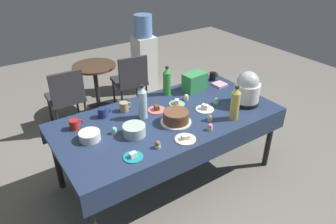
{
  "coord_description": "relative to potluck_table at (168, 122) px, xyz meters",
  "views": [
    {
      "loc": [
        -1.46,
        -2.17,
        2.31
      ],
      "look_at": [
        0.0,
        0.0,
        0.8
      ],
      "focal_mm": 33.24,
      "sensor_mm": 36.0,
      "label": 1
    }
  ],
  "objects": [
    {
      "name": "dessert_plate_teal",
      "position": [
        -0.59,
        -0.38,
        0.07
      ],
      "size": [
        0.16,
        0.16,
        0.05
      ],
      "color": "teal",
      "rests_on": "potluck_table"
    },
    {
      "name": "cupcake_cocoa",
      "position": [
        0.29,
        -0.29,
        0.09
      ],
      "size": [
        0.05,
        0.05,
        0.07
      ],
      "color": "beige",
      "rests_on": "potluck_table"
    },
    {
      "name": "dessert_plate_sage",
      "position": [
        0.22,
        0.15,
        0.08
      ],
      "size": [
        0.17,
        0.17,
        0.06
      ],
      "color": "#8CA87F",
      "rests_on": "potluck_table"
    },
    {
      "name": "dessert_plate_coral",
      "position": [
        -0.03,
        0.17,
        0.08
      ],
      "size": [
        0.18,
        0.18,
        0.06
      ],
      "color": "#E07266",
      "rests_on": "potluck_table"
    },
    {
      "name": "cupcake_rose",
      "position": [
        0.57,
        -0.06,
        0.09
      ],
      "size": [
        0.05,
        0.05,
        0.07
      ],
      "color": "beige",
      "rests_on": "potluck_table"
    },
    {
      "name": "cupcake_vanilla",
      "position": [
        -0.57,
        0.02,
        0.09
      ],
      "size": [
        0.05,
        0.05,
        0.07
      ],
      "color": "beige",
      "rests_on": "potluck_table"
    },
    {
      "name": "coffee_mug_black",
      "position": [
        0.94,
        0.42,
        0.11
      ],
      "size": [
        0.12,
        0.08,
        0.1
      ],
      "color": "black",
      "rests_on": "potluck_table"
    },
    {
      "name": "cupcake_lemon",
      "position": [
        0.18,
        -0.41,
        0.09
      ],
      "size": [
        0.05,
        0.05,
        0.07
      ],
      "color": "beige",
      "rests_on": "potluck_table"
    },
    {
      "name": "coffee_mug_red",
      "position": [
        -0.83,
        0.29,
        0.11
      ],
      "size": [
        0.13,
        0.09,
        0.09
      ],
      "color": "#B2231E",
      "rests_on": "potluck_table"
    },
    {
      "name": "ceramic_snack_bowl",
      "position": [
        -0.78,
        0.05,
        0.1
      ],
      "size": [
        0.19,
        0.19,
        0.08
      ],
      "primitive_type": "cylinder",
      "color": "silver",
      "rests_on": "potluck_table"
    },
    {
      "name": "coffee_mug_tan",
      "position": [
        -0.3,
        0.34,
        0.11
      ],
      "size": [
        0.13,
        0.09,
        0.1
      ],
      "color": "tan",
      "rests_on": "potluck_table"
    },
    {
      "name": "paper_napkin_stack",
      "position": [
        0.91,
        0.25,
        0.07
      ],
      "size": [
        0.14,
        0.14,
        0.02
      ],
      "primitive_type": "cube",
      "rotation": [
        0.0,
        0.0,
        0.03
      ],
      "color": "pink",
      "rests_on": "potluck_table"
    },
    {
      "name": "coffee_mug_navy",
      "position": [
        -0.53,
        0.35,
        0.11
      ],
      "size": [
        0.13,
        0.09,
        0.1
      ],
      "color": "navy",
      "rests_on": "potluck_table"
    },
    {
      "name": "glass_salad_bowl",
      "position": [
        -0.43,
        -0.1,
        0.11
      ],
      "size": [
        0.21,
        0.21,
        0.1
      ],
      "primitive_type": "cylinder",
      "color": "#B2C6BC",
      "rests_on": "potluck_table"
    },
    {
      "name": "soda_bottle_ginger_ale",
      "position": [
        0.51,
        -0.39,
        0.22
      ],
      "size": [
        0.09,
        0.09,
        0.34
      ],
      "color": "gold",
      "rests_on": "potluck_table"
    },
    {
      "name": "maroon_chair_right",
      "position": [
        0.39,
        1.55,
        -0.2
      ],
      "size": [
        0.49,
        0.49,
        0.85
      ],
      "color": "#333338",
      "rests_on": "ground"
    },
    {
      "name": "cupcake_berry",
      "position": [
        0.36,
        0.18,
        0.09
      ],
      "size": [
        0.05,
        0.05,
        0.07
      ],
      "color": "beige",
      "rests_on": "potluck_table"
    },
    {
      "name": "frosted_layer_cake",
      "position": [
        0.0,
        -0.13,
        0.12
      ],
      "size": [
        0.3,
        0.3,
        0.12
      ],
      "color": "silver",
      "rests_on": "potluck_table"
    },
    {
      "name": "cupcake_mint",
      "position": [
        -0.36,
        -0.38,
        0.09
      ],
      "size": [
        0.05,
        0.05,
        0.07
      ],
      "color": "beige",
      "rests_on": "potluck_table"
    },
    {
      "name": "slow_cooker",
      "position": [
        0.82,
        -0.23,
        0.23
      ],
      "size": [
        0.28,
        0.28,
        0.36
      ],
      "color": "black",
      "rests_on": "potluck_table"
    },
    {
      "name": "round_cafe_table",
      "position": [
        -0.05,
        1.77,
        -0.19
      ],
      "size": [
        0.6,
        0.6,
        0.72
      ],
      "color": "#473323",
      "rests_on": "ground"
    },
    {
      "name": "ground",
      "position": [
        0.0,
        0.0,
        -0.69
      ],
      "size": [
        9.0,
        9.0,
        0.0
      ],
      "primitive_type": "plane",
      "color": "slate"
    },
    {
      "name": "soda_bottle_water",
      "position": [
        -0.21,
        0.12,
        0.22
      ],
      "size": [
        0.09,
        0.09,
        0.34
      ],
      "color": "silver",
      "rests_on": "potluck_table"
    },
    {
      "name": "dessert_plate_white",
      "position": [
        0.39,
        -0.1,
        0.08
      ],
      "size": [
        0.19,
        0.19,
        0.06
      ],
      "color": "white",
      "rests_on": "potluck_table"
    },
    {
      "name": "soda_bottle_lime_soda",
      "position": [
        0.27,
        0.42,
        0.21
      ],
      "size": [
        0.09,
        0.09,
        0.32
      ],
      "color": "green",
      "rests_on": "potluck_table"
    },
    {
      "name": "water_cooler",
      "position": [
        0.91,
        2.03,
        -0.1
      ],
      "size": [
        0.32,
        0.32,
        1.24
      ],
      "color": "silver",
      "rests_on": "ground"
    },
    {
      "name": "soda_carton",
      "position": [
        0.59,
        0.33,
        0.16
      ],
      "size": [
        0.27,
        0.18,
        0.2
      ],
      "primitive_type": "cube",
      "rotation": [
        0.0,
        0.0,
        0.07
      ],
      "color": "#338C4C",
      "rests_on": "potluck_table"
    },
    {
      "name": "maroon_chair_left",
      "position": [
        -0.55,
        1.55,
        -0.2
      ],
      "size": [
        0.45,
        0.45,
        0.85
      ],
      "color": "#333338",
      "rests_on": "ground"
    },
    {
      "name": "dessert_plate_cream",
      "position": [
        -0.09,
        -0.41,
        0.07
      ],
      "size": [
        0.19,
        0.19,
        0.05
      ],
      "color": "beige",
      "rests_on": "potluck_table"
    },
    {
      "name": "potluck_table",
      "position": [
        0.0,
        0.0,
        0.0
      ],
      "size": [
        2.2,
        1.1,
        0.75
      ],
      "color": "navy",
      "rests_on": "ground"
    }
  ]
}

